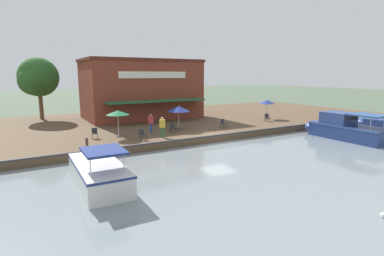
# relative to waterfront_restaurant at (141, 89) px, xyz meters

# --- Properties ---
(ground_plane) EXTENTS (220.00, 220.00, 0.00)m
(ground_plane) POSITION_rel_waterfront_restaurant_xyz_m (13.88, 1.37, -4.00)
(ground_plane) COLOR #4C5B47
(quay_deck) EXTENTS (22.00, 56.00, 0.60)m
(quay_deck) POSITION_rel_waterfront_restaurant_xyz_m (2.88, 1.37, -3.70)
(quay_deck) COLOR brown
(quay_deck) RESTS_ON ground
(quay_edge_fender) EXTENTS (0.20, 50.40, 0.10)m
(quay_edge_fender) POSITION_rel_waterfront_restaurant_xyz_m (13.78, 1.37, -3.35)
(quay_edge_fender) COLOR #2D2D33
(quay_edge_fender) RESTS_ON quay_deck
(waterfront_restaurant) EXTENTS (9.52, 13.04, 6.79)m
(waterfront_restaurant) POSITION_rel_waterfront_restaurant_xyz_m (0.00, 0.00, 0.00)
(waterfront_restaurant) COLOR brown
(waterfront_restaurant) RESTS_ON quay_deck
(patio_umbrella_near_quay_edge) EXTENTS (1.85, 1.85, 2.22)m
(patio_umbrella_near_quay_edge) POSITION_rel_waterfront_restaurant_xyz_m (10.08, -5.91, -1.40)
(patio_umbrella_near_quay_edge) COLOR #B7B7B7
(patio_umbrella_near_quay_edge) RESTS_ON quay_deck
(patio_umbrella_by_entrance) EXTENTS (1.83, 1.83, 2.23)m
(patio_umbrella_by_entrance) POSITION_rel_waterfront_restaurant_xyz_m (8.43, 12.11, -1.44)
(patio_umbrella_by_entrance) COLOR #B7B7B7
(patio_umbrella_by_entrance) RESTS_ON quay_deck
(patio_umbrella_back_row) EXTENTS (2.10, 2.10, 2.24)m
(patio_umbrella_back_row) POSITION_rel_waterfront_restaurant_xyz_m (9.45, -0.00, -1.46)
(patio_umbrella_back_row) COLOR #B7B7B7
(patio_umbrella_back_row) RESTS_ON quay_deck
(cafe_chair_under_first_umbrella) EXTENTS (0.51, 0.51, 0.85)m
(cafe_chair_under_first_umbrella) POSITION_rel_waterfront_restaurant_xyz_m (10.57, -1.18, -2.92)
(cafe_chair_under_first_umbrella) COLOR #2D2D33
(cafe_chair_under_first_umbrella) RESTS_ON quay_deck
(cafe_chair_mid_patio) EXTENTS (0.57, 0.57, 0.85)m
(cafe_chair_mid_patio) POSITION_rel_waterfront_restaurant_xyz_m (10.07, 10.60, -2.92)
(cafe_chair_mid_patio) COLOR #2D2D33
(cafe_chair_mid_patio) RESTS_ON quay_deck
(cafe_chair_facing_river) EXTENTS (0.52, 0.52, 0.85)m
(cafe_chair_facing_river) POSITION_rel_waterfront_restaurant_xyz_m (10.86, 4.11, -2.92)
(cafe_chair_facing_river) COLOR #2D2D33
(cafe_chair_facing_river) RESTS_ON quay_deck
(cafe_chair_far_corner_seat) EXTENTS (0.52, 0.52, 0.85)m
(cafe_chair_far_corner_seat) POSITION_rel_waterfront_restaurant_xyz_m (9.66, -7.73, -2.92)
(cafe_chair_far_corner_seat) COLOR #2D2D33
(cafe_chair_far_corner_seat) RESTS_ON quay_deck
(cafe_chair_back_row_seat) EXTENTS (0.48, 0.48, 0.85)m
(cafe_chair_back_row_seat) POSITION_rel_waterfront_restaurant_xyz_m (12.05, -4.63, -2.92)
(cafe_chair_back_row_seat) COLOR #2D2D33
(cafe_chair_back_row_seat) RESTS_ON quay_deck
(person_near_entrance) EXTENTS (0.48, 0.48, 1.68)m
(person_near_entrance) POSITION_rel_waterfront_restaurant_xyz_m (9.73, -2.92, -2.34)
(person_near_entrance) COLOR #2D5193
(person_near_entrance) RESTS_ON quay_deck
(person_mid_patio) EXTENTS (0.47, 0.47, 1.68)m
(person_mid_patio) POSITION_rel_waterfront_restaurant_xyz_m (12.00, -2.86, -2.35)
(person_mid_patio) COLOR #337547
(person_mid_patio) RESTS_ON quay_deck
(motorboat_mid_row) EXTENTS (6.55, 2.24, 2.14)m
(motorboat_mid_row) POSITION_rel_waterfront_restaurant_xyz_m (18.29, -9.59, -3.28)
(motorboat_mid_row) COLOR silver
(motorboat_mid_row) RESTS_ON river_water
(motorboat_nearest_quay) EXTENTS (7.59, 2.75, 2.37)m
(motorboat_nearest_quay) POSITION_rel_waterfront_restaurant_xyz_m (17.96, 11.87, -3.07)
(motorboat_nearest_quay) COLOR navy
(motorboat_nearest_quay) RESTS_ON river_water
(mooring_post) EXTENTS (0.22, 0.22, 0.88)m
(mooring_post) POSITION_rel_waterfront_restaurant_xyz_m (13.53, -9.09, -2.95)
(mooring_post) COLOR #473323
(mooring_post) RESTS_ON quay_deck
(tree_downstream_bank) EXTENTS (4.59, 4.37, 6.97)m
(tree_downstream_bank) POSITION_rel_waterfront_restaurant_xyz_m (-4.25, -10.68, 1.26)
(tree_downstream_bank) COLOR brown
(tree_downstream_bank) RESTS_ON quay_deck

